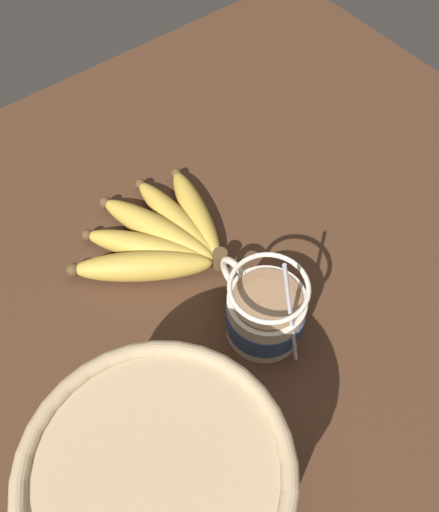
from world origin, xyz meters
TOP-DOWN VIEW (x-y plane):
  - table at (0.00, 0.00)cm, footprint 110.36×110.36cm
  - coffee_mug at (-3.33, 2.25)cm, footprint 14.95×9.75cm
  - banana_bunch at (15.20, 5.00)cm, footprint 20.38×23.69cm
  - woven_basket at (-13.66, 24.00)cm, footprint 24.38×24.38cm

SIDE VIEW (x-z plane):
  - table at x=0.00cm, z-range 0.00..3.55cm
  - banana_bunch at x=15.20cm, z-range 3.31..7.61cm
  - coffee_mug at x=-3.33cm, z-range -0.81..16.37cm
  - woven_basket at x=-13.66cm, z-range 3.95..20.54cm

